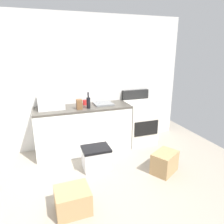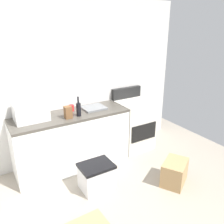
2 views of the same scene
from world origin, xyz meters
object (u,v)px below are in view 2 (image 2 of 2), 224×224
(microwave, at_px, (31,111))
(cardboard_box_medium, at_px, (174,172))
(wine_bottle, at_px, (79,109))
(knife_block, at_px, (68,112))
(coffee_mug, at_px, (71,108))
(storage_bin, at_px, (96,176))
(stove_oven, at_px, (133,124))

(microwave, height_order, cardboard_box_medium, microwave)
(wine_bottle, height_order, knife_block, wine_bottle)
(coffee_mug, distance_m, cardboard_box_medium, 1.84)
(storage_bin, bearing_deg, cardboard_box_medium, -25.50)
(microwave, relative_size, storage_bin, 1.00)
(stove_oven, xyz_separation_m, cardboard_box_medium, (-0.14, -1.21, -0.29))
(coffee_mug, bearing_deg, storage_bin, -91.08)
(microwave, xyz_separation_m, cardboard_box_medium, (1.64, -1.27, -0.86))
(stove_oven, height_order, microwave, microwave)
(cardboard_box_medium, bearing_deg, coffee_mug, 127.06)
(cardboard_box_medium, bearing_deg, microwave, 142.27)
(wine_bottle, height_order, cardboard_box_medium, wine_bottle)
(storage_bin, bearing_deg, stove_oven, 32.00)
(stove_oven, relative_size, microwave, 2.39)
(knife_block, bearing_deg, cardboard_box_medium, -42.63)
(stove_oven, height_order, coffee_mug, stove_oven)
(cardboard_box_medium, height_order, storage_bin, storage_bin)
(stove_oven, height_order, cardboard_box_medium, stove_oven)
(wine_bottle, relative_size, coffee_mug, 3.00)
(microwave, xyz_separation_m, knife_block, (0.48, -0.20, -0.05))
(stove_oven, relative_size, wine_bottle, 3.67)
(knife_block, height_order, cardboard_box_medium, knife_block)
(wine_bottle, bearing_deg, knife_block, -178.22)
(wine_bottle, relative_size, knife_block, 1.67)
(microwave, distance_m, coffee_mug, 0.64)
(stove_oven, bearing_deg, wine_bottle, -173.11)
(knife_block, distance_m, cardboard_box_medium, 1.78)
(microwave, bearing_deg, stove_oven, -1.86)
(knife_block, bearing_deg, storage_bin, -76.43)
(knife_block, xyz_separation_m, storage_bin, (0.14, -0.58, -0.80))
(wine_bottle, relative_size, cardboard_box_medium, 0.69)
(stove_oven, xyz_separation_m, knife_block, (-1.30, -0.14, 0.52))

